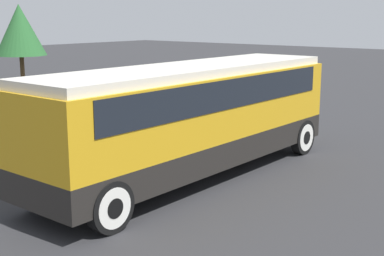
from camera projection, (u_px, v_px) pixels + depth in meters
ground_plane at (192, 177)px, 14.61m from camera, size 120.00×120.00×0.00m
tour_bus at (194, 110)px, 14.31m from camera, size 10.13×2.59×3.05m
parked_car_mid at (66, 107)px, 21.61m from camera, size 4.02×1.78×1.46m
tree_center at (20, 30)px, 34.10m from camera, size 3.23×3.23×5.07m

